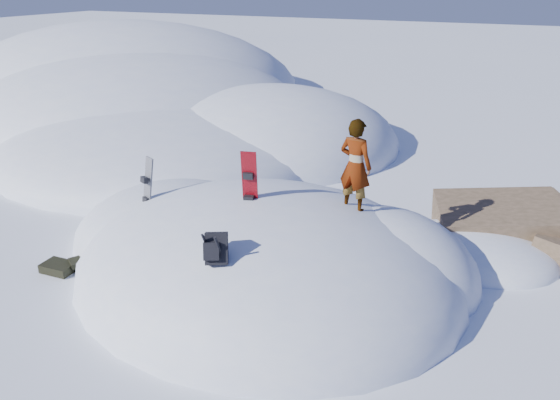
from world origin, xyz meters
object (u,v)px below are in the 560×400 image
at_px(snowboard_red, 250,189).
at_px(backpack, 216,249).
at_px(snowboard_dark, 147,192).
at_px(person, 355,166).

relative_size(snowboard_red, backpack, 2.60).
distance_m(snowboard_dark, person, 3.97).
relative_size(snowboard_red, snowboard_dark, 1.04).
relative_size(backpack, person, 0.33).
relative_size(snowboard_dark, person, 0.84).
bearing_deg(person, snowboard_dark, 23.95).
xyz_separation_m(snowboard_red, person, (1.58, 0.77, 0.41)).
xyz_separation_m(snowboard_dark, person, (3.82, 0.70, 0.85)).
height_order(snowboard_dark, backpack, snowboard_dark).
bearing_deg(snowboard_red, backpack, -92.06).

